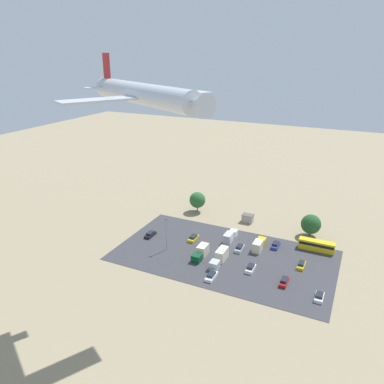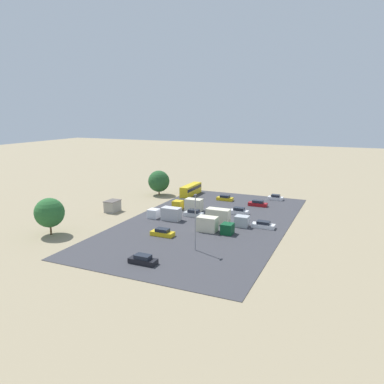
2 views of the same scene
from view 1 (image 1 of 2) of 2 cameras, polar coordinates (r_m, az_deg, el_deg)
name	(u,v)px [view 1 (image 1 of 2)]	position (r m, az deg, el deg)	size (l,w,h in m)	color
ground_plane	(233,244)	(115.34, 6.26, -7.82)	(400.00, 400.00, 0.00)	gray
parking_lot_surface	(224,255)	(108.92, 4.87, -9.58)	(61.34, 34.07, 0.08)	#38383D
shed_building	(248,218)	(129.17, 8.49, -3.98)	(3.89, 2.86, 2.75)	#9E998E
bus	(317,245)	(116.13, 18.47, -7.68)	(10.17, 2.44, 3.04)	gold
parked_car_0	(319,297)	(96.07, 18.82, -14.88)	(1.92, 4.05, 1.44)	silver
parked_car_1	(211,276)	(98.56, 2.97, -12.66)	(1.92, 4.76, 1.43)	silver
parked_car_2	(284,281)	(99.12, 13.86, -13.08)	(1.70, 4.79, 1.51)	maroon
parked_car_3	(276,245)	(115.14, 12.62, -7.89)	(1.93, 4.71, 1.48)	navy
parked_car_4	(251,268)	(102.54, 8.93, -11.41)	(1.84, 4.37, 1.62)	silver
parked_car_5	(150,234)	(119.22, -6.37, -6.45)	(1.87, 4.63, 1.47)	black
parked_car_6	(193,238)	(116.35, 0.22, -7.03)	(1.93, 4.64, 1.46)	gold
parked_car_7	(301,265)	(107.04, 16.31, -10.62)	(1.79, 4.44, 1.46)	gold
parked_car_8	(240,248)	(111.48, 7.25, -8.49)	(1.80, 4.51, 1.63)	#ADB2B7
parked_truck_0	(259,245)	(112.78, 10.14, -7.92)	(2.39, 7.58, 2.92)	gold
parked_truck_1	(201,252)	(107.20, 1.37, -9.16)	(2.46, 7.39, 3.00)	#0C4723
parked_truck_2	(220,257)	(104.85, 4.26, -9.89)	(2.34, 9.26, 3.24)	#ADB2B7
parked_truck_3	(230,236)	(116.37, 5.80, -6.75)	(2.32, 7.78, 2.86)	silver
tree_near_shed	(197,200)	(134.87, 0.83, -1.22)	(5.80, 5.80, 7.38)	brown
tree_apron_mid	(311,224)	(123.20, 17.67, -4.69)	(6.18, 6.18, 7.14)	brown
light_pole_lot_centre	(166,233)	(108.93, -3.94, -6.27)	(0.90, 0.28, 10.01)	gray
airplane	(144,94)	(67.58, -7.31, 14.53)	(33.00, 27.46, 8.61)	silver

